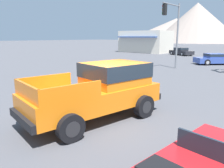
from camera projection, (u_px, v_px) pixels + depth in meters
ground_plane at (106, 116)px, 8.29m from camera, size 320.00×320.00×0.00m
orange_pickup_truck at (102, 88)px, 8.05m from camera, size 2.97×5.48×2.00m
parked_car_dark at (181, 51)px, 35.55m from camera, size 4.42×3.34×1.21m
parked_car_blue at (215, 59)px, 23.73m from camera, size 4.23×4.29×1.18m
traffic_light_main at (172, 24)px, 19.17m from camera, size 0.38×3.09×5.89m
storefront_building at (145, 42)px, 42.07m from camera, size 9.20×6.02×4.05m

